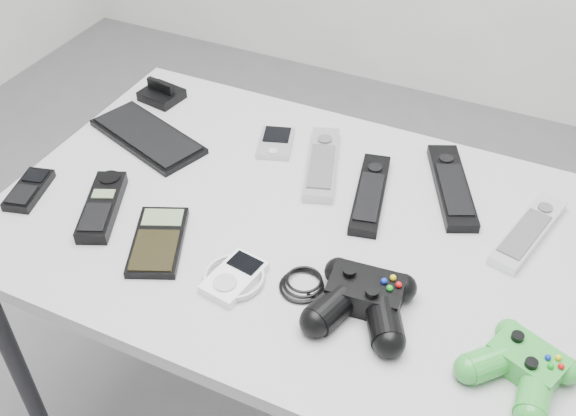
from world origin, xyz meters
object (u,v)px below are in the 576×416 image
at_px(calculator, 158,241).
at_px(remote_silver_a, 322,163).
at_px(remote_silver_b, 529,231).
at_px(mp3_player, 234,277).
at_px(remote_black_a, 370,193).
at_px(pda_keyboard, 148,136).
at_px(controller_green, 522,365).
at_px(controller_black, 363,298).
at_px(cordless_handset, 102,206).
at_px(mobile_phone, 29,189).
at_px(remote_black_b, 452,185).
at_px(pda, 276,142).
at_px(desk, 305,249).

bearing_deg(calculator, remote_silver_a, 38.15).
distance_m(remote_silver_b, mp3_player, 0.49).
bearing_deg(remote_black_a, calculator, -148.88).
distance_m(pda_keyboard, controller_green, 0.81).
xyz_separation_m(remote_black_a, mp3_player, (-0.12, -0.28, -0.00)).
xyz_separation_m(calculator, controller_black, (0.35, 0.01, 0.02)).
bearing_deg(cordless_handset, controller_green, -26.57).
height_order(mobile_phone, controller_black, controller_black).
bearing_deg(controller_green, mp3_player, -156.96).
distance_m(remote_black_a, mobile_phone, 0.61).
bearing_deg(remote_silver_a, remote_black_a, -39.98).
xyz_separation_m(mp3_player, controller_black, (0.20, 0.03, 0.02)).
xyz_separation_m(remote_black_b, mobile_phone, (-0.68, -0.33, -0.00)).
xyz_separation_m(pda, remote_silver_b, (0.49, -0.05, 0.00)).
bearing_deg(remote_black_b, mobile_phone, -178.63).
bearing_deg(remote_black_b, pda_keyboard, 165.12).
distance_m(pda, mobile_phone, 0.46).
relative_size(pda_keyboard, pda, 2.52).
xyz_separation_m(remote_silver_b, calculator, (-0.55, -0.28, -0.00)).
relative_size(desk, pda, 10.76).
bearing_deg(remote_black_a, controller_black, -85.15).
distance_m(remote_black_a, controller_black, 0.26).
relative_size(remote_silver_b, calculator, 1.32).
relative_size(pda_keyboard, remote_black_b, 1.08).
relative_size(pda, remote_black_a, 0.46).
distance_m(remote_black_a, controller_green, 0.41).
height_order(mobile_phone, cordless_handset, cordless_handset).
bearing_deg(mp3_player, calculator, -178.12).
bearing_deg(remote_black_b, mp3_player, -148.89).
height_order(mobile_phone, mp3_player, same).
bearing_deg(mobile_phone, pda_keyboard, 52.57).
bearing_deg(pda, calculator, -117.11).
bearing_deg(controller_green, pda, 169.12).
relative_size(calculator, mp3_player, 1.54).
bearing_deg(pda_keyboard, remote_silver_b, 21.99).
relative_size(remote_silver_a, remote_black_b, 0.92).
distance_m(remote_black_b, controller_black, 0.34).
relative_size(remote_silver_a, mp3_player, 2.06).
distance_m(mobile_phone, cordless_handset, 0.15).
relative_size(remote_black_b, controller_black, 0.87).
bearing_deg(remote_silver_b, remote_black_b, 170.82).
bearing_deg(remote_black_a, remote_silver_a, 146.00).
bearing_deg(controller_green, cordless_handset, -161.23).
height_order(calculator, controller_black, controller_black).
height_order(remote_black_b, remote_silver_b, same).
distance_m(desk, mobile_phone, 0.50).
relative_size(mobile_phone, mp3_player, 1.07).
height_order(remote_silver_a, cordless_handset, cordless_handset).
height_order(calculator, controller_green, controller_green).
bearing_deg(pda, remote_silver_a, -31.79).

